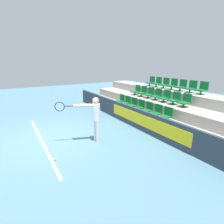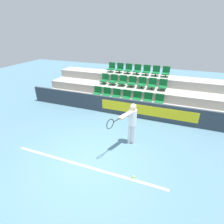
# 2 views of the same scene
# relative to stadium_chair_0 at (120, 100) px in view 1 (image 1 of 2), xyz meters

# --- Properties ---
(ground_plane) EXTENTS (30.00, 30.00, 0.00)m
(ground_plane) POSITION_rel_stadium_chair_0_xyz_m (1.66, -4.30, -0.70)
(ground_plane) COLOR slate
(court_baseline) EXTENTS (5.15, 0.08, 0.01)m
(court_baseline) POSITION_rel_stadium_chair_0_xyz_m (1.66, -4.53, -0.69)
(court_baseline) COLOR white
(court_baseline) RESTS_ON ground
(barrier_wall) EXTENTS (10.32, 0.14, 0.86)m
(barrier_wall) POSITION_rel_stadium_chair_0_xyz_m (1.70, -0.76, -0.27)
(barrier_wall) COLOR #2D3842
(barrier_wall) RESTS_ON ground
(bleacher_tier_front) EXTENTS (9.92, 1.10, 0.45)m
(bleacher_tier_front) POSITION_rel_stadium_chair_0_xyz_m (1.66, -0.13, -0.47)
(bleacher_tier_front) COLOR #ADA89E
(bleacher_tier_front) RESTS_ON ground
(bleacher_tier_middle) EXTENTS (9.92, 1.10, 0.89)m
(bleacher_tier_middle) POSITION_rel_stadium_chair_0_xyz_m (1.66, 0.97, -0.25)
(bleacher_tier_middle) COLOR #ADA89E
(bleacher_tier_middle) RESTS_ON ground
(bleacher_tier_back) EXTENTS (9.92, 1.10, 1.34)m
(bleacher_tier_back) POSITION_rel_stadium_chair_0_xyz_m (1.66, 2.07, -0.03)
(bleacher_tier_back) COLOR #ADA89E
(bleacher_tier_back) RESTS_ON ground
(stadium_chair_0) EXTENTS (0.41, 0.45, 0.56)m
(stadium_chair_0) POSITION_rel_stadium_chair_0_xyz_m (0.00, 0.00, 0.00)
(stadium_chair_0) COLOR #333333
(stadium_chair_0) RESTS_ON bleacher_tier_front
(stadium_chair_1) EXTENTS (0.41, 0.45, 0.56)m
(stadium_chair_1) POSITION_rel_stadium_chair_0_xyz_m (0.55, 0.00, 0.00)
(stadium_chair_1) COLOR #333333
(stadium_chair_1) RESTS_ON bleacher_tier_front
(stadium_chair_2) EXTENTS (0.41, 0.45, 0.56)m
(stadium_chair_2) POSITION_rel_stadium_chair_0_xyz_m (1.11, 0.00, 0.00)
(stadium_chair_2) COLOR #333333
(stadium_chair_2) RESTS_ON bleacher_tier_front
(stadium_chair_3) EXTENTS (0.41, 0.45, 0.56)m
(stadium_chair_3) POSITION_rel_stadium_chair_0_xyz_m (1.66, 0.00, 0.00)
(stadium_chair_3) COLOR #333333
(stadium_chair_3) RESTS_ON bleacher_tier_front
(stadium_chair_4) EXTENTS (0.41, 0.45, 0.56)m
(stadium_chair_4) POSITION_rel_stadium_chair_0_xyz_m (2.21, 0.00, 0.00)
(stadium_chair_4) COLOR #333333
(stadium_chair_4) RESTS_ON bleacher_tier_front
(stadium_chair_5) EXTENTS (0.41, 0.45, 0.56)m
(stadium_chair_5) POSITION_rel_stadium_chair_0_xyz_m (2.76, 0.00, 0.00)
(stadium_chair_5) COLOR #333333
(stadium_chair_5) RESTS_ON bleacher_tier_front
(stadium_chair_6) EXTENTS (0.41, 0.45, 0.56)m
(stadium_chair_6) POSITION_rel_stadium_chair_0_xyz_m (3.32, 0.00, 0.00)
(stadium_chair_6) COLOR #333333
(stadium_chair_6) RESTS_ON bleacher_tier_front
(stadium_chair_7) EXTENTS (0.41, 0.45, 0.56)m
(stadium_chair_7) POSITION_rel_stadium_chair_0_xyz_m (0.00, 1.10, 0.45)
(stadium_chair_7) COLOR #333333
(stadium_chair_7) RESTS_ON bleacher_tier_middle
(stadium_chair_8) EXTENTS (0.41, 0.45, 0.56)m
(stadium_chair_8) POSITION_rel_stadium_chair_0_xyz_m (0.55, 1.10, 0.45)
(stadium_chair_8) COLOR #333333
(stadium_chair_8) RESTS_ON bleacher_tier_middle
(stadium_chair_9) EXTENTS (0.41, 0.45, 0.56)m
(stadium_chair_9) POSITION_rel_stadium_chair_0_xyz_m (1.11, 1.10, 0.45)
(stadium_chair_9) COLOR #333333
(stadium_chair_9) RESTS_ON bleacher_tier_middle
(stadium_chair_10) EXTENTS (0.41, 0.45, 0.56)m
(stadium_chair_10) POSITION_rel_stadium_chair_0_xyz_m (1.66, 1.10, 0.45)
(stadium_chair_10) COLOR #333333
(stadium_chair_10) RESTS_ON bleacher_tier_middle
(stadium_chair_11) EXTENTS (0.41, 0.45, 0.56)m
(stadium_chair_11) POSITION_rel_stadium_chair_0_xyz_m (2.21, 1.10, 0.45)
(stadium_chair_11) COLOR #333333
(stadium_chair_11) RESTS_ON bleacher_tier_middle
(stadium_chair_12) EXTENTS (0.41, 0.45, 0.56)m
(stadium_chair_12) POSITION_rel_stadium_chair_0_xyz_m (2.76, 1.10, 0.45)
(stadium_chair_12) COLOR #333333
(stadium_chair_12) RESTS_ON bleacher_tier_middle
(stadium_chair_13) EXTENTS (0.41, 0.45, 0.56)m
(stadium_chair_13) POSITION_rel_stadium_chair_0_xyz_m (3.32, 1.10, 0.45)
(stadium_chair_13) COLOR #333333
(stadium_chair_13) RESTS_ON bleacher_tier_middle
(stadium_chair_14) EXTENTS (0.41, 0.45, 0.56)m
(stadium_chair_14) POSITION_rel_stadium_chair_0_xyz_m (0.00, 2.20, 0.89)
(stadium_chair_14) COLOR #333333
(stadium_chair_14) RESTS_ON bleacher_tier_back
(stadium_chair_15) EXTENTS (0.41, 0.45, 0.56)m
(stadium_chair_15) POSITION_rel_stadium_chair_0_xyz_m (0.55, 2.20, 0.89)
(stadium_chair_15) COLOR #333333
(stadium_chair_15) RESTS_ON bleacher_tier_back
(stadium_chair_16) EXTENTS (0.41, 0.45, 0.56)m
(stadium_chair_16) POSITION_rel_stadium_chair_0_xyz_m (1.11, 2.20, 0.89)
(stadium_chair_16) COLOR #333333
(stadium_chair_16) RESTS_ON bleacher_tier_back
(stadium_chair_17) EXTENTS (0.41, 0.45, 0.56)m
(stadium_chair_17) POSITION_rel_stadium_chair_0_xyz_m (1.66, 2.20, 0.89)
(stadium_chair_17) COLOR #333333
(stadium_chair_17) RESTS_ON bleacher_tier_back
(stadium_chair_18) EXTENTS (0.41, 0.45, 0.56)m
(stadium_chair_18) POSITION_rel_stadium_chair_0_xyz_m (2.21, 2.20, 0.89)
(stadium_chair_18) COLOR #333333
(stadium_chair_18) RESTS_ON bleacher_tier_back
(stadium_chair_19) EXTENTS (0.41, 0.45, 0.56)m
(stadium_chair_19) POSITION_rel_stadium_chair_0_xyz_m (2.76, 2.20, 0.89)
(stadium_chair_19) COLOR #333333
(stadium_chair_19) RESTS_ON bleacher_tier_back
(stadium_chair_20) EXTENTS (0.41, 0.45, 0.56)m
(stadium_chair_20) POSITION_rel_stadium_chair_0_xyz_m (3.32, 2.20, 0.89)
(stadium_chair_20) COLOR #333333
(stadium_chair_20) RESTS_ON bleacher_tier_back
(tennis_player) EXTENTS (0.62, 1.41, 1.61)m
(tennis_player) POSITION_rel_stadium_chair_0_xyz_m (2.69, -2.91, 0.28)
(tennis_player) COLOR silver
(tennis_player) RESTS_ON ground
(tennis_ball) EXTENTS (0.07, 0.07, 0.07)m
(tennis_ball) POSITION_rel_stadium_chair_0_xyz_m (3.22, -4.44, -0.66)
(tennis_ball) COLOR #CCDB33
(tennis_ball) RESTS_ON ground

